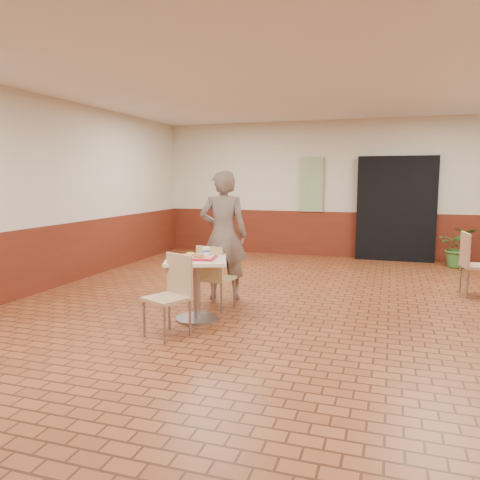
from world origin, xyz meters
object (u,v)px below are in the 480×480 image
(chair_main_front, at_px, (172,291))
(potted_plant, at_px, (460,247))
(ring_donut, at_px, (190,254))
(long_john_donut, at_px, (199,256))
(paper_cup, at_px, (206,251))
(chair_second_left, at_px, (473,261))
(main_table, at_px, (196,279))
(chair_main_back, at_px, (214,274))
(serving_tray, at_px, (196,257))
(customer, at_px, (224,235))

(chair_main_front, xyz_separation_m, potted_plant, (3.58, 5.31, -0.10))
(ring_donut, xyz_separation_m, long_john_donut, (0.16, -0.11, 0.00))
(paper_cup, height_order, chair_second_left, chair_second_left)
(main_table, bearing_deg, long_john_donut, -45.35)
(chair_main_front, xyz_separation_m, paper_cup, (0.13, 0.70, 0.34))
(chair_main_front, bearing_deg, chair_second_left, 64.61)
(chair_main_back, bearing_deg, potted_plant, -118.86)
(serving_tray, xyz_separation_m, paper_cup, (0.09, 0.11, 0.07))
(customer, distance_m, potted_plant, 5.13)
(customer, distance_m, paper_cup, 0.97)
(chair_main_front, height_order, chair_second_left, chair_second_left)
(chair_main_front, bearing_deg, potted_plant, 80.08)
(main_table, distance_m, chair_main_front, 0.59)
(customer, xyz_separation_m, serving_tray, (0.03, -1.07, -0.15))
(chair_main_back, xyz_separation_m, ring_donut, (-0.14, -0.44, 0.33))
(main_table, bearing_deg, chair_second_left, 34.69)
(serving_tray, relative_size, potted_plant, 0.58)
(chair_main_front, bearing_deg, serving_tray, 110.12)
(serving_tray, xyz_separation_m, ring_donut, (-0.09, 0.04, 0.03))
(customer, bearing_deg, chair_main_front, 74.97)
(chair_second_left, bearing_deg, long_john_donut, 118.76)
(customer, bearing_deg, ring_donut, 71.83)
(main_table, bearing_deg, chair_main_front, -93.97)
(chair_main_front, distance_m, chair_main_back, 1.08)
(paper_cup, bearing_deg, customer, 97.39)
(chair_main_front, relative_size, ring_donut, 8.19)
(chair_main_back, bearing_deg, chair_second_left, -140.18)
(chair_main_back, bearing_deg, customer, -71.81)
(serving_tray, height_order, potted_plant, potted_plant)
(paper_cup, distance_m, potted_plant, 5.77)
(serving_tray, bearing_deg, potted_plant, 53.11)
(chair_main_front, xyz_separation_m, chair_main_back, (0.08, 1.08, -0.02))
(serving_tray, bearing_deg, chair_main_front, -93.97)
(chair_main_front, distance_m, paper_cup, 0.79)
(main_table, relative_size, ring_donut, 6.98)
(customer, height_order, long_john_donut, customer)
(customer, relative_size, paper_cup, 18.80)
(long_john_donut, distance_m, chair_second_left, 4.15)
(long_john_donut, bearing_deg, chair_main_front, -101.67)
(chair_second_left, bearing_deg, serving_tray, 117.46)
(main_table, relative_size, customer, 0.41)
(chair_main_front, relative_size, chair_second_left, 0.95)
(chair_second_left, relative_size, potted_plant, 1.18)
(chair_main_front, relative_size, long_john_donut, 5.93)
(chair_main_front, distance_m, serving_tray, 0.65)
(paper_cup, bearing_deg, chair_second_left, 34.13)
(chair_main_front, xyz_separation_m, ring_donut, (-0.05, 0.63, 0.31))
(ring_donut, bearing_deg, potted_plant, 52.12)
(ring_donut, distance_m, potted_plant, 5.94)
(long_john_donut, relative_size, potted_plant, 0.19)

